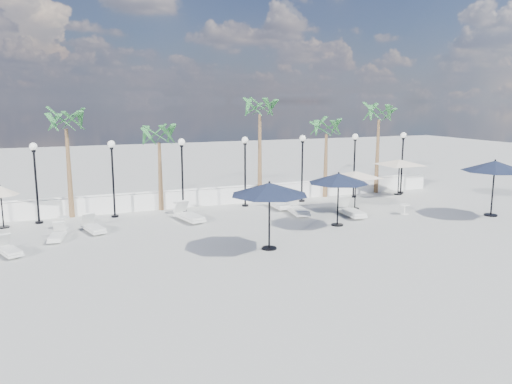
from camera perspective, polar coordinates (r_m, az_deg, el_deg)
name	(u,v)px	position (r m, az deg, el deg)	size (l,w,h in m)	color
ground	(298,235)	(21.84, 4.85, -4.89)	(100.00, 100.00, 0.00)	#A3A49E
balustrade	(239,195)	(28.46, -1.96, -0.32)	(26.00, 0.30, 1.01)	white
lamppost_0	(35,171)	(25.50, -23.92, 2.16)	(0.36, 0.36, 3.84)	black
lamppost_1	(113,168)	(25.61, -16.08, 2.68)	(0.36, 0.36, 3.84)	black
lamppost_2	(182,164)	(26.20, -8.45, 3.13)	(0.36, 0.36, 3.84)	black
lamppost_3	(245,161)	(27.23, -1.26, 3.51)	(0.36, 0.36, 3.84)	black
lamppost_4	(302,159)	(28.65, 5.31, 3.81)	(0.36, 0.36, 3.84)	black
lamppost_5	(355,156)	(30.40, 11.20, 4.03)	(0.36, 0.36, 3.84)	black
lamppost_6	(402,154)	(32.45, 16.40, 4.19)	(0.36, 0.36, 3.84)	black
palm_0	(66,126)	(26.11, -20.89, 7.05)	(2.60, 2.60, 5.50)	brown
palm_1	(159,140)	(26.64, -11.03, 5.90)	(2.60, 2.60, 4.70)	brown
palm_2	(260,112)	(28.23, 0.44, 9.10)	(2.60, 2.60, 6.10)	brown
palm_3	(326,132)	(30.18, 8.06, 6.86)	(2.60, 2.60, 4.90)	brown
palm_4	(379,118)	(32.15, 13.88, 8.26)	(2.60, 2.60, 5.70)	brown
lounger_0	(93,227)	(23.30, -18.08, -3.83)	(1.01, 1.89, 0.68)	silver
lounger_1	(9,249)	(21.11, -26.43, -5.90)	(1.13, 1.78, 0.64)	silver
lounger_2	(57,235)	(22.52, -21.79, -4.61)	(0.81, 1.69, 0.61)	silver
lounger_3	(189,215)	(24.41, -7.65, -2.67)	(1.15, 2.24, 0.80)	silver
lounger_4	(297,209)	(25.64, 4.77, -1.98)	(1.03, 2.24, 0.81)	silver
lounger_5	(278,204)	(27.07, 2.55, -1.33)	(0.70, 2.05, 0.76)	silver
lounger_6	(351,211)	(25.62, 10.80, -2.14)	(0.91, 2.23, 0.81)	silver
side_table_0	(63,221)	(24.40, -21.17, -3.15)	(0.56, 0.56, 0.54)	silver
side_table_1	(179,207)	(26.20, -8.82, -1.66)	(0.57, 0.57, 0.56)	silver
side_table_2	(405,208)	(26.73, 16.64, -1.78)	(0.54, 0.54, 0.52)	silver
parasol_navy_left	(269,189)	(19.19, 1.54, 0.31)	(3.07, 3.07, 2.71)	black
parasol_navy_mid	(339,179)	(23.25, 9.42, 1.53)	(2.82, 2.82, 2.53)	black
parasol_navy_right	(495,166)	(27.60, 25.64, 2.67)	(3.21, 3.21, 2.88)	black
parasol_cream_sq_a	(400,160)	(31.98, 16.10, 3.56)	(4.79, 4.79, 2.35)	black
parasol_cream_sq_b	(356,172)	(27.12, 11.36, 2.31)	(4.39, 4.39, 2.20)	black
parasol_cream_small	(0,191)	(25.41, -27.18, 0.10)	(1.63, 1.63, 2.00)	black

